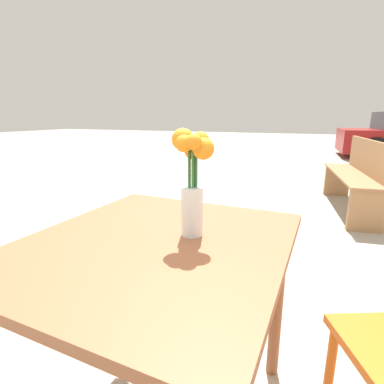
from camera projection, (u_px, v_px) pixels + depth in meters
table_front at (157, 269)px, 0.98m from camera, size 0.84×0.93×0.73m
flower_vase at (193, 179)px, 0.95m from camera, size 0.13×0.12×0.35m
bench_near at (358, 173)px, 3.53m from camera, size 0.56×1.62×0.85m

